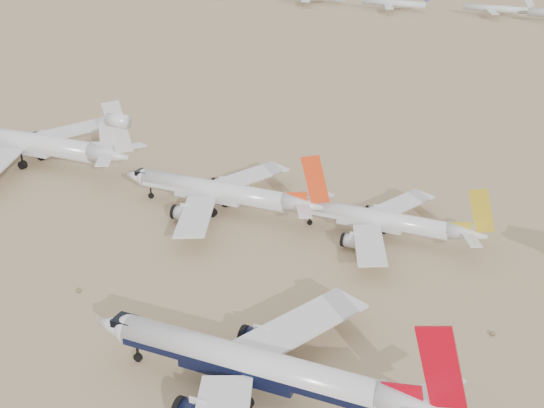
# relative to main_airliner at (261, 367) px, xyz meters

# --- Properties ---
(ground) EXTENTS (7000.00, 7000.00, 0.00)m
(ground) POSITION_rel_main_airliner_xyz_m (-11.37, -1.37, -5.04)
(ground) COLOR #917654
(ground) RESTS_ON ground
(main_airliner) EXTENTS (51.97, 50.76, 18.34)m
(main_airliner) POSITION_rel_main_airliner_xyz_m (0.00, 0.00, 0.00)
(main_airliner) COLOR silver
(main_airliner) RESTS_ON ground
(row2_gold_tail) EXTENTS (40.04, 39.15, 14.25)m
(row2_gold_tail) POSITION_rel_main_airliner_xyz_m (0.44, 55.83, -1.06)
(row2_gold_tail) COLOR silver
(row2_gold_tail) RESTS_ON ground
(row2_orange_tail) EXTENTS (46.15, 45.15, 16.46)m
(row2_orange_tail) POSITION_rel_main_airliner_xyz_m (-35.22, 54.00, -0.42)
(row2_orange_tail) COLOR silver
(row2_orange_tail) RESTS_ON ground
(row2_white_trijet) EXTENTS (56.52, 55.24, 20.03)m
(row2_white_trijet) POSITION_rel_main_airliner_xyz_m (-91.31, 60.05, 0.76)
(row2_white_trijet) COLOR silver
(row2_white_trijet) RESTS_ON ground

